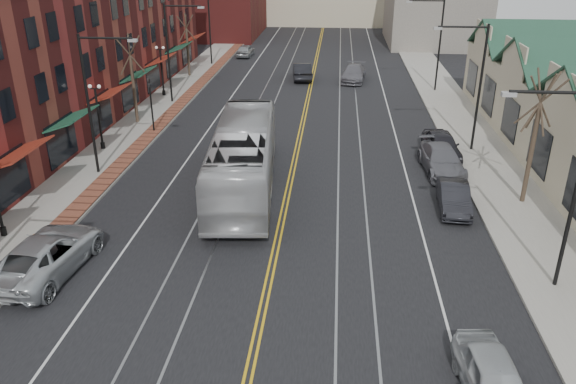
% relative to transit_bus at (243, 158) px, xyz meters
% --- Properties ---
extents(ground, '(160.00, 160.00, 0.00)m').
position_rel_transit_bus_xyz_m(ground, '(2.47, -14.60, -1.86)').
color(ground, black).
rests_on(ground, ground).
extents(sidewalk_left, '(4.00, 120.00, 0.15)m').
position_rel_transit_bus_xyz_m(sidewalk_left, '(-9.53, 5.40, -1.78)').
color(sidewalk_left, gray).
rests_on(sidewalk_left, ground).
extents(sidewalk_right, '(4.00, 120.00, 0.15)m').
position_rel_transit_bus_xyz_m(sidewalk_right, '(14.47, 5.40, -1.78)').
color(sidewalk_right, gray).
rests_on(sidewalk_right, ground).
extents(building_left, '(10.00, 50.00, 11.00)m').
position_rel_transit_bus_xyz_m(building_left, '(-16.53, 12.40, 3.64)').
color(building_left, maroon).
rests_on(building_left, ground).
extents(backdrop_right, '(12.00, 16.00, 11.00)m').
position_rel_transit_bus_xyz_m(backdrop_right, '(17.47, 50.40, 3.64)').
color(backdrop_right, slate).
rests_on(backdrop_right, ground).
extents(streetlight_l_1, '(3.33, 0.25, 8.00)m').
position_rel_transit_bus_xyz_m(streetlight_l_1, '(-8.58, 1.40, 3.17)').
color(streetlight_l_1, black).
rests_on(streetlight_l_1, sidewalk_left).
extents(streetlight_l_2, '(3.33, 0.25, 8.00)m').
position_rel_transit_bus_xyz_m(streetlight_l_2, '(-8.58, 17.40, 3.17)').
color(streetlight_l_2, black).
rests_on(streetlight_l_2, sidewalk_left).
extents(streetlight_l_3, '(3.33, 0.25, 8.00)m').
position_rel_transit_bus_xyz_m(streetlight_l_3, '(-8.58, 33.40, 3.17)').
color(streetlight_l_3, black).
rests_on(streetlight_l_3, sidewalk_left).
extents(streetlight_r_0, '(3.33, 0.25, 8.00)m').
position_rel_transit_bus_xyz_m(streetlight_r_0, '(13.51, -8.60, 3.17)').
color(streetlight_r_0, black).
rests_on(streetlight_r_0, sidewalk_right).
extents(streetlight_r_1, '(3.33, 0.25, 8.00)m').
position_rel_transit_bus_xyz_m(streetlight_r_1, '(13.51, 7.40, 3.17)').
color(streetlight_r_1, black).
rests_on(streetlight_r_1, sidewalk_right).
extents(streetlight_r_2, '(3.33, 0.25, 8.00)m').
position_rel_transit_bus_xyz_m(streetlight_r_2, '(13.51, 23.40, 3.17)').
color(streetlight_r_2, black).
rests_on(streetlight_r_2, sidewalk_right).
extents(lamppost_l_2, '(0.84, 0.28, 4.27)m').
position_rel_transit_bus_xyz_m(lamppost_l_2, '(-10.33, 5.40, 0.34)').
color(lamppost_l_2, black).
rests_on(lamppost_l_2, sidewalk_left).
extents(lamppost_l_3, '(0.84, 0.28, 4.27)m').
position_rel_transit_bus_xyz_m(lamppost_l_3, '(-10.33, 19.40, 0.34)').
color(lamppost_l_3, black).
rests_on(lamppost_l_3, sidewalk_left).
extents(tree_left_near, '(1.78, 1.37, 6.48)m').
position_rel_transit_bus_xyz_m(tree_left_near, '(-10.03, 11.40, 1.65)').
color(tree_left_near, '#382B21').
rests_on(tree_left_near, sidewalk_left).
extents(tree_left_far, '(1.66, 1.28, 6.02)m').
position_rel_transit_bus_xyz_m(tree_left_far, '(-10.03, 27.40, 1.42)').
color(tree_left_far, '#382B21').
rests_on(tree_left_far, sidewalk_left).
extents(tree_right_mid, '(1.90, 1.46, 6.93)m').
position_rel_transit_bus_xyz_m(tree_right_mid, '(14.97, -0.60, 1.89)').
color(tree_right_mid, '#382B21').
rests_on(tree_right_mid, sidewalk_right).
extents(manhole_far, '(0.60, 0.60, 0.02)m').
position_rel_transit_bus_xyz_m(manhole_far, '(-8.73, -6.60, -1.70)').
color(manhole_far, '#592D19').
rests_on(manhole_far, sidewalk_left).
extents(traffic_signal, '(0.18, 0.15, 3.80)m').
position_rel_transit_bus_xyz_m(traffic_signal, '(-8.13, 9.40, 0.49)').
color(traffic_signal, black).
rests_on(traffic_signal, sidewalk_left).
extents(transit_bus, '(4.25, 13.57, 3.72)m').
position_rel_transit_bus_xyz_m(transit_bus, '(0.00, 0.00, 0.00)').
color(transit_bus, silver).
rests_on(transit_bus, ground).
extents(parked_suv, '(3.32, 6.20, 1.66)m').
position_rel_transit_bus_xyz_m(parked_suv, '(-6.83, -9.23, -1.03)').
color(parked_suv, '#B7BBBF').
rests_on(parked_suv, ground).
extents(parked_car_a, '(2.09, 4.42, 1.46)m').
position_rel_transit_bus_xyz_m(parked_car_a, '(9.97, -15.04, -1.13)').
color(parked_car_a, '#B6BABE').
rests_on(parked_car_a, ground).
extents(parked_car_b, '(1.72, 4.24, 1.37)m').
position_rel_transit_bus_xyz_m(parked_car_b, '(11.17, -1.66, -1.18)').
color(parked_car_b, black).
rests_on(parked_car_b, ground).
extents(parked_car_c, '(2.53, 5.43, 1.53)m').
position_rel_transit_bus_xyz_m(parked_car_c, '(11.36, 3.54, -1.09)').
color(parked_car_c, slate).
rests_on(parked_car_c, ground).
extents(parked_car_d, '(2.26, 4.87, 1.61)m').
position_rel_transit_bus_xyz_m(parked_car_d, '(11.77, 6.16, -1.05)').
color(parked_car_d, '#242328').
rests_on(parked_car_d, ground).
extents(distant_car_left, '(2.30, 5.16, 1.64)m').
position_rel_transit_bus_xyz_m(distant_car_left, '(1.47, 27.27, -1.04)').
color(distant_car_left, black).
rests_on(distant_car_left, ground).
extents(distant_car_right, '(2.78, 5.52, 1.54)m').
position_rel_transit_bus_xyz_m(distant_car_right, '(6.57, 26.94, -1.09)').
color(distant_car_right, slate).
rests_on(distant_car_right, ground).
extents(distant_car_far, '(1.90, 4.25, 1.42)m').
position_rel_transit_bus_xyz_m(distant_car_far, '(-6.03, 38.63, -1.15)').
color(distant_car_far, '#9DA1A4').
rests_on(distant_car_far, ground).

